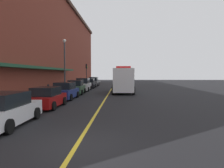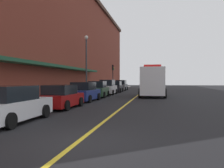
# 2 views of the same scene
# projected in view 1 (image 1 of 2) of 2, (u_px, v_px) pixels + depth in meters

# --- Properties ---
(ground_plane) EXTENTS (112.00, 112.00, 0.00)m
(ground_plane) POSITION_uv_depth(u_px,v_px,m) (111.00, 90.00, 32.33)
(ground_plane) COLOR black
(sidewalk_left) EXTENTS (2.40, 70.00, 0.15)m
(sidewalk_left) POSITION_uv_depth(u_px,v_px,m) (71.00, 89.00, 32.58)
(sidewalk_left) COLOR #ADA8A0
(sidewalk_left) RESTS_ON ground
(lane_center_stripe) EXTENTS (0.16, 70.00, 0.01)m
(lane_center_stripe) POSITION_uv_depth(u_px,v_px,m) (111.00, 90.00, 32.33)
(lane_center_stripe) COLOR gold
(lane_center_stripe) RESTS_ON ground
(brick_building_left) EXTENTS (9.68, 64.00, 14.91)m
(brick_building_left) POSITION_uv_depth(u_px,v_px,m) (32.00, 40.00, 31.45)
(brick_building_left) COLOR maroon
(brick_building_left) RESTS_ON ground
(parked_car_0) EXTENTS (2.06, 4.73, 1.60)m
(parked_car_0) POSITION_uv_depth(u_px,v_px,m) (5.00, 110.00, 10.06)
(parked_car_0) COLOR silver
(parked_car_0) RESTS_ON ground
(parked_car_1) EXTENTS (2.01, 4.21, 1.53)m
(parked_car_1) POSITION_uv_depth(u_px,v_px,m) (47.00, 98.00, 15.48)
(parked_car_1) COLOR maroon
(parked_car_1) RESTS_ON ground
(parked_car_2) EXTENTS (2.04, 4.47, 1.66)m
(parked_car_2) POSITION_uv_depth(u_px,v_px,m) (65.00, 91.00, 20.75)
(parked_car_2) COLOR navy
(parked_car_2) RESTS_ON ground
(parked_car_3) EXTENTS (2.07, 4.17, 1.73)m
(parked_car_3) POSITION_uv_depth(u_px,v_px,m) (76.00, 88.00, 25.74)
(parked_car_3) COLOR #2D5133
(parked_car_3) RESTS_ON ground
(parked_car_4) EXTENTS (2.07, 4.67, 1.87)m
(parked_car_4) POSITION_uv_depth(u_px,v_px,m) (83.00, 85.00, 31.02)
(parked_car_4) COLOR silver
(parked_car_4) RESTS_ON ground
(parked_car_5) EXTENTS (2.15, 4.90, 1.66)m
(parked_car_5) POSITION_uv_depth(u_px,v_px,m) (89.00, 84.00, 36.97)
(parked_car_5) COLOR black
(parked_car_5) RESTS_ON ground
(parked_car_6) EXTENTS (2.02, 4.16, 1.82)m
(parked_car_6) POSITION_uv_depth(u_px,v_px,m) (94.00, 82.00, 43.11)
(parked_car_6) COLOR #595B60
(parked_car_6) RESTS_ON ground
(box_truck) EXTENTS (2.88, 7.84, 3.39)m
(box_truck) POSITION_uv_depth(u_px,v_px,m) (123.00, 80.00, 27.89)
(box_truck) COLOR silver
(box_truck) RESTS_ON ground
(parking_meter_0) EXTENTS (0.14, 0.18, 1.33)m
(parking_meter_0) POSITION_uv_depth(u_px,v_px,m) (80.00, 82.00, 35.52)
(parking_meter_0) COLOR #4C4C51
(parking_meter_0) RESTS_ON sidewalk_left
(parking_meter_1) EXTENTS (0.14, 0.18, 1.33)m
(parking_meter_1) POSITION_uv_depth(u_px,v_px,m) (48.00, 89.00, 20.06)
(parking_meter_1) COLOR #4C4C51
(parking_meter_1) RESTS_ON sidewalk_left
(street_lamp_left) EXTENTS (0.44, 0.44, 6.94)m
(street_lamp_left) POSITION_uv_depth(u_px,v_px,m) (65.00, 59.00, 28.10)
(street_lamp_left) COLOR #33383D
(street_lamp_left) RESTS_ON sidewalk_left
(traffic_light_near) EXTENTS (0.38, 0.36, 4.30)m
(traffic_light_near) POSITION_uv_depth(u_px,v_px,m) (86.00, 70.00, 41.90)
(traffic_light_near) COLOR #232326
(traffic_light_near) RESTS_ON sidewalk_left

